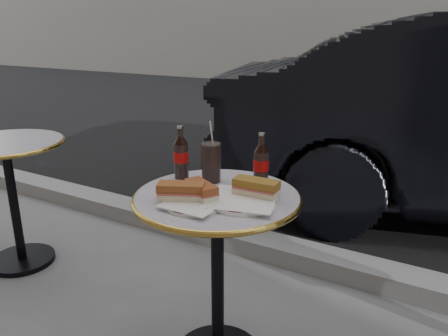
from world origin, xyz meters
The scene contains 12 objects.
asphalt_road centered at (0.00, 5.00, 0.00)m, with size 40.00×8.00×0.00m, color black.
curb centered at (0.00, 0.90, 0.05)m, with size 40.00×0.20×0.12m, color gray.
bistro_table centered at (0.00, 0.00, 0.37)m, with size 0.62×0.62×0.73m, color #BAB2C4, non-canonical shape.
bistro_table_second centered at (-1.40, 0.10, 0.37)m, with size 0.62×0.62×0.73m, color #BAB2C4, non-canonical shape.
plate_left centered at (-0.01, -0.13, 0.74)m, with size 0.20×0.20×0.01m, color silver.
plate_right centered at (0.12, -0.02, 0.74)m, with size 0.24×0.24×0.01m, color white.
sandwich_left_a centered at (-0.07, -0.13, 0.77)m, with size 0.16×0.08×0.06m, color brown.
sandwich_left_b centered at (-0.02, -0.08, 0.77)m, with size 0.14×0.07×0.05m, color brown.
sandwich_right centered at (0.14, 0.03, 0.77)m, with size 0.16×0.07×0.06m, color olive.
cola_bottle_left centered at (-0.22, 0.09, 0.84)m, with size 0.06×0.06×0.22m, color black, non-canonical shape.
cola_bottle_right centered at (0.10, 0.15, 0.84)m, with size 0.06×0.06×0.21m, color black, non-canonical shape.
cola_glass centered at (-0.09, 0.11, 0.81)m, with size 0.08×0.08×0.16m, color black.
Camera 1 is at (0.77, -1.27, 1.31)m, focal length 35.00 mm.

